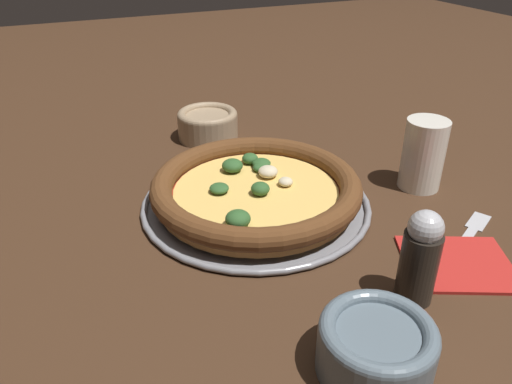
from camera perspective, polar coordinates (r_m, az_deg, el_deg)
The scene contains 9 objects.
ground_plane at distance 0.70m, azimuth 0.00°, elevation -1.61°, with size 3.00×3.00×0.00m, color #3D2616.
pizza_tray at distance 0.70m, azimuth 0.00°, elevation -1.30°, with size 0.32×0.32×0.01m.
pizza at distance 0.69m, azimuth -0.02°, elevation 0.42°, with size 0.29×0.29×0.04m.
bowl_near at distance 0.91m, azimuth -5.54°, elevation 7.80°, with size 0.11×0.11×0.05m.
bowl_far at distance 0.47m, azimuth 13.57°, elevation -16.74°, with size 0.10×0.10×0.05m.
drinking_cup at distance 0.77m, azimuth 18.57°, elevation 4.09°, with size 0.06×0.06×0.11m.
napkin at distance 0.63m, azimuth 22.04°, elevation -7.43°, with size 0.16×0.15×0.01m.
fork at distance 0.68m, azimuth 22.89°, elevation -4.95°, with size 0.16×0.10×0.00m.
pepper_shaker at distance 0.54m, azimuth 18.22°, elevation -7.10°, with size 0.04×0.04×0.11m.
Camera 1 is at (0.24, 0.55, 0.36)m, focal length 35.00 mm.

